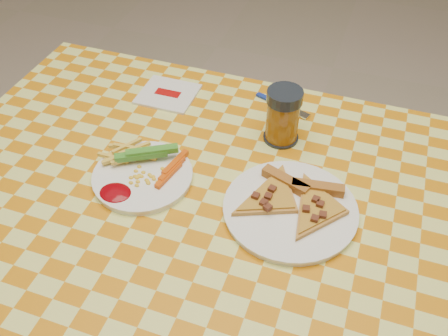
{
  "coord_description": "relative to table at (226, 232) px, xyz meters",
  "views": [
    {
      "loc": [
        0.21,
        -0.6,
        1.48
      ],
      "look_at": [
        -0.03,
        0.08,
        0.78
      ],
      "focal_mm": 40.0,
      "sensor_mm": 36.0,
      "label": 1
    }
  ],
  "objects": [
    {
      "name": "table",
      "position": [
        0.0,
        0.0,
        0.0
      ],
      "size": [
        1.28,
        0.88,
        0.76
      ],
      "color": "silver",
      "rests_on": "ground"
    },
    {
      "name": "plate_left",
      "position": [
        -0.19,
        0.02,
        0.08
      ],
      "size": [
        0.23,
        0.23,
        0.01
      ],
      "primitive_type": "cylinder",
      "rotation": [
        0.0,
        0.0,
        0.17
      ],
      "color": "white",
      "rests_on": "table"
    },
    {
      "name": "fork",
      "position": [
        0.02,
        0.35,
        0.08
      ],
      "size": [
        0.14,
        0.07,
        0.01
      ],
      "rotation": [
        0.0,
        0.0,
        -0.35
      ],
      "color": "navy",
      "rests_on": "table"
    },
    {
      "name": "pizza_slices",
      "position": [
        0.12,
        0.04,
        0.09
      ],
      "size": [
        0.25,
        0.23,
        0.02
      ],
      "color": "gold",
      "rests_on": "plate_right"
    },
    {
      "name": "drink_glass",
      "position": [
        0.05,
        0.24,
        0.14
      ],
      "size": [
        0.08,
        0.08,
        0.13
      ],
      "color": "black",
      "rests_on": "table"
    },
    {
      "name": "fries_veggies",
      "position": [
        -0.19,
        0.03,
        0.1
      ],
      "size": [
        0.19,
        0.18,
        0.04
      ],
      "color": "#F0C74C",
      "rests_on": "plate_left"
    },
    {
      "name": "napkin",
      "position": [
        -0.26,
        0.3,
        0.08
      ],
      "size": [
        0.14,
        0.12,
        0.01
      ],
      "rotation": [
        0.0,
        0.0,
        0.0
      ],
      "color": "white",
      "rests_on": "table"
    },
    {
      "name": "plate_right",
      "position": [
        0.12,
        0.03,
        0.08
      ],
      "size": [
        0.33,
        0.33,
        0.01
      ],
      "primitive_type": "cylinder",
      "rotation": [
        0.0,
        0.0,
        0.4
      ],
      "color": "white",
      "rests_on": "table"
    }
  ]
}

